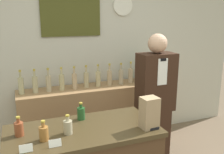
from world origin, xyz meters
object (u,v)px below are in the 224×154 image
object	(u,v)px
shopkeeper	(155,105)
potted_plant	(145,71)
paper_bag	(149,113)
tape_dispenser	(153,126)

from	to	relation	value
shopkeeper	potted_plant	world-z (taller)	shopkeeper
paper_bag	tape_dispenser	xyz separation A→B (m)	(0.02, -0.03, -0.11)
paper_bag	tape_dispenser	bearing A→B (deg)	-51.95
paper_bag	tape_dispenser	world-z (taller)	paper_bag
potted_plant	tape_dispenser	world-z (taller)	potted_plant
shopkeeper	potted_plant	xyz separation A→B (m)	(0.25, 0.72, 0.24)
shopkeeper	tape_dispenser	distance (m)	0.91
paper_bag	tape_dispenser	size ratio (longest dim) A/B	2.97
tape_dispenser	potted_plant	bearing A→B (deg)	63.87
potted_plant	paper_bag	distance (m)	1.64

